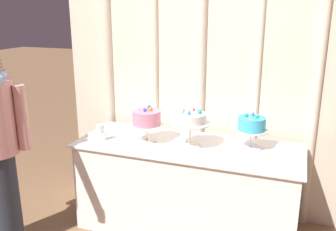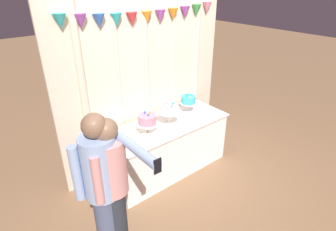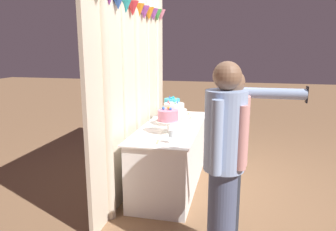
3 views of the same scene
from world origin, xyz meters
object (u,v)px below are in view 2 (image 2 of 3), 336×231
(tealight_near_right, at_px, (196,119))
(cake_display_leftmost, at_px, (147,120))
(cake_display_rightmost, at_px, (188,101))
(wine_glass, at_px, (128,140))
(cake_display_center, at_px, (169,110))
(cake_table, at_px, (167,147))
(tealight_near_left, at_px, (186,119))
(tealight_far_right, at_px, (205,113))
(guest_girl_blue_dress, at_px, (103,184))
(guest_man_pink_jacket, at_px, (112,185))
(tealight_far_left, at_px, (120,143))

(tealight_near_right, bearing_deg, cake_display_leftmost, 169.41)
(cake_display_rightmost, height_order, wine_glass, cake_display_rightmost)
(cake_display_center, relative_size, cake_display_rightmost, 1.07)
(cake_table, distance_m, tealight_near_right, 0.58)
(cake_display_leftmost, height_order, cake_display_center, cake_display_center)
(tealight_near_left, xyz_separation_m, tealight_far_right, (0.36, -0.03, -0.00))
(wine_glass, relative_size, tealight_near_left, 3.17)
(tealight_near_right, xyz_separation_m, guest_girl_blue_dress, (-1.69, -0.53, 0.12))
(tealight_near_right, distance_m, guest_man_pink_jacket, 1.70)
(tealight_far_left, relative_size, tealight_far_right, 0.77)
(cake_table, relative_size, cake_display_center, 5.70)
(wine_glass, height_order, tealight_far_right, wine_glass)
(wine_glass, xyz_separation_m, guest_girl_blue_dress, (-0.60, -0.55, 0.03))
(cake_display_center, xyz_separation_m, cake_display_rightmost, (0.45, 0.12, -0.03))
(cake_table, distance_m, guest_girl_blue_dress, 1.55)
(cake_table, bearing_deg, tealight_far_left, -178.59)
(cake_table, height_order, cake_display_center, cake_display_center)
(cake_display_leftmost, xyz_separation_m, guest_girl_blue_dress, (-0.96, -0.66, -0.06))
(cake_table, xyz_separation_m, cake_display_leftmost, (-0.34, -0.03, 0.56))
(cake_display_leftmost, bearing_deg, guest_girl_blue_dress, -145.34)
(wine_glass, xyz_separation_m, tealight_far_left, (-0.04, 0.13, -0.08))
(cake_display_center, xyz_separation_m, guest_man_pink_jacket, (-1.24, -0.69, -0.12))
(cake_display_rightmost, distance_m, tealight_near_right, 0.33)
(cake_display_center, height_order, tealight_near_right, cake_display_center)
(cake_display_leftmost, bearing_deg, tealight_near_left, -4.03)
(cake_display_center, distance_m, tealight_near_left, 0.33)
(wine_glass, xyz_separation_m, tealight_near_right, (1.10, -0.02, -0.09))
(guest_man_pink_jacket, bearing_deg, cake_display_rightmost, 25.65)
(cake_table, relative_size, guest_man_pink_jacket, 1.17)
(cake_display_center, bearing_deg, wine_glass, -170.17)
(tealight_far_left, height_order, tealight_near_left, tealight_far_left)
(tealight_near_right, bearing_deg, tealight_far_right, 15.32)
(tealight_near_left, relative_size, tealight_far_right, 0.88)
(cake_display_leftmost, distance_m, wine_glass, 0.39)
(cake_display_center, relative_size, guest_man_pink_jacket, 0.21)
(cake_display_center, xyz_separation_m, tealight_near_right, (0.37, -0.14, -0.20))
(tealight_far_left, xyz_separation_m, tealight_far_right, (1.38, -0.08, -0.00))
(cake_display_center, height_order, tealight_far_left, cake_display_center)
(cake_table, relative_size, cake_display_leftmost, 6.09)
(cake_table, relative_size, guest_girl_blue_dress, 1.13)
(cake_display_rightmost, xyz_separation_m, tealight_far_left, (-1.22, -0.12, -0.17))
(cake_display_center, relative_size, tealight_near_left, 7.34)
(tealight_far_left, bearing_deg, tealight_far_right, -3.38)
(tealight_far_left, xyz_separation_m, guest_man_pink_jacket, (-0.48, -0.69, 0.08))
(wine_glass, xyz_separation_m, guest_man_pink_jacket, (-0.51, -0.57, -0.00))
(guest_man_pink_jacket, bearing_deg, cake_table, 30.39)
(cake_display_rightmost, distance_m, tealight_near_left, 0.31)
(tealight_far_left, height_order, tealight_near_right, tealight_far_left)
(wine_glass, bearing_deg, cake_table, 11.82)
(cake_table, xyz_separation_m, tealight_near_right, (0.40, -0.17, 0.38))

